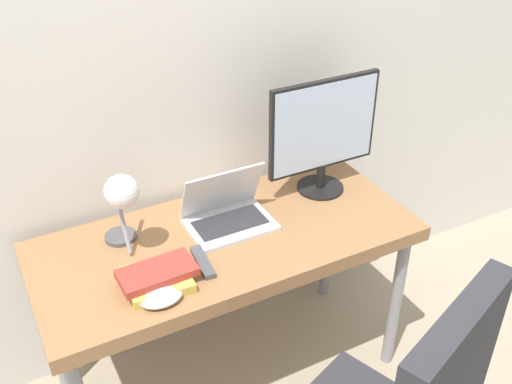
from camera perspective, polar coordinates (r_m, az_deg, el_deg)
The scene contains 8 objects.
wall_back at distance 2.33m, azimuth -7.38°, elevation 11.70°, with size 8.00×0.05×2.60m.
desk at distance 2.32m, azimuth -2.82°, elevation -5.58°, with size 1.45×0.64×0.76m.
laptop at distance 2.31m, azimuth -2.75°, elevation -2.02°, with size 0.32×0.24×0.23m.
monitor at distance 2.43m, azimuth 6.44°, elevation 5.73°, with size 0.49×0.20×0.49m.
desk_lamp at distance 2.09m, azimuth -12.68°, elevation -0.55°, with size 0.12×0.24×0.34m.
book_stack at distance 2.07m, azimuth -9.37°, elevation -7.96°, with size 0.26×0.21×0.06m.
tv_remote at distance 2.14m, azimuth -5.11°, elevation -6.66°, with size 0.06×0.18×0.02m.
game_controller at distance 2.00m, azimuth -9.04°, elevation -9.84°, with size 0.14×0.10×0.04m.
Camera 1 is at (-0.75, -1.35, 2.12)m, focal length 42.00 mm.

